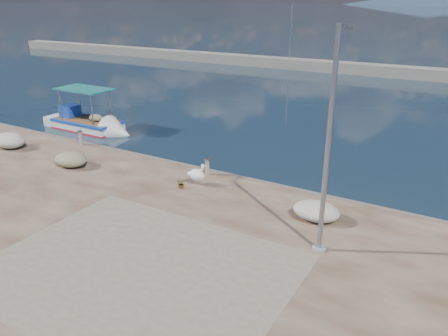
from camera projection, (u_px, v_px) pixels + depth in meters
ground at (172, 233)px, 16.17m from camera, size 1400.00×1400.00×0.00m
quay at (32, 324)px, 11.27m from camera, size 44.00×22.00×0.50m
quay_patch at (138, 270)px, 13.11m from camera, size 9.00×7.00×0.01m
breakwater at (391, 71)px, 48.05m from camera, size 120.00×2.20×7.50m
boat_left at (87, 125)px, 28.94m from camera, size 6.57×2.24×3.15m
pelican at (197, 175)px, 18.91m from camera, size 1.04×0.68×0.99m
lamp_post at (328, 154)px, 12.97m from camera, size 0.44×0.96×7.00m
bollard_near at (207, 166)px, 20.04m from camera, size 0.26×0.26×0.79m
bollard_far at (80, 137)px, 24.12m from camera, size 0.26×0.26×0.79m
potted_plant at (181, 184)px, 18.63m from camera, size 0.47×0.44×0.44m
net_pile_b at (71, 159)px, 21.11m from camera, size 1.72×1.34×0.67m
net_pile_d at (316, 211)px, 16.01m from camera, size 1.74×1.31×0.65m
net_pile_a at (9, 140)px, 23.70m from camera, size 1.96×1.42×0.80m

